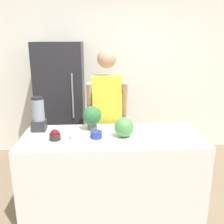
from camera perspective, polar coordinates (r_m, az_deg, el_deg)
wall_back at (r=4.22m, az=-1.38°, el=8.34°), size 8.00×0.06×2.60m
counter_island at (r=2.86m, az=0.05°, el=-13.78°), size 1.91×0.76×0.90m
refrigerator at (r=3.97m, az=-11.46°, el=2.00°), size 0.70×0.66×1.85m
person at (r=3.19m, az=-1.15°, el=-1.02°), size 0.50×0.28×1.78m
cutting_board at (r=2.59m, az=2.34°, el=-5.89°), size 0.36×0.26×0.01m
watermelon at (r=2.57m, az=2.79°, el=-3.51°), size 0.20×0.20×0.20m
bowl_cherries at (r=2.60m, az=-12.91°, el=-5.21°), size 0.11×0.11×0.11m
bowl_cream at (r=2.61m, az=-7.86°, el=-5.16°), size 0.17×0.17×0.10m
bowl_small_blue at (r=2.59m, az=-3.64°, el=-5.17°), size 0.12×0.12×0.07m
blender at (r=2.87m, az=-16.46°, el=-0.64°), size 0.15×0.15×0.38m
potted_plant at (r=2.80m, az=-4.60°, el=-1.01°), size 0.21×0.21×0.27m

